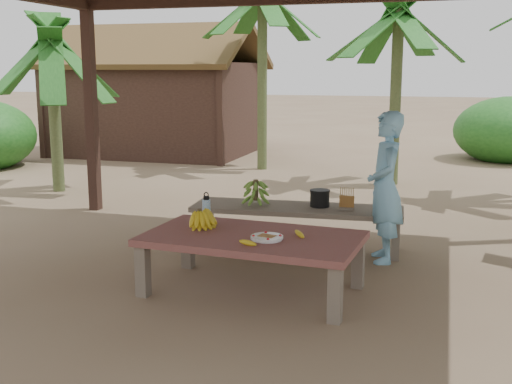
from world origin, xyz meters
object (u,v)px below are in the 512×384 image
(cooking_pot, at_px, (320,199))
(woman, at_px, (385,187))
(work_table, at_px, (252,242))
(bench, at_px, (297,212))
(ripe_banana_bunch, at_px, (199,217))
(water_flask, at_px, (206,210))
(plate, at_px, (267,238))

(cooking_pot, relative_size, woman, 0.14)
(work_table, xyz_separation_m, bench, (0.05, 1.44, -0.04))
(work_table, relative_size, ripe_banana_bunch, 6.38)
(work_table, xyz_separation_m, water_flask, (-0.53, 0.31, 0.18))
(work_table, xyz_separation_m, woman, (0.98, 1.23, 0.31))
(plate, distance_m, cooking_pot, 1.63)
(work_table, relative_size, woman, 1.26)
(bench, height_order, water_flask, water_flask)
(bench, distance_m, plate, 1.56)
(plate, bearing_deg, work_table, 144.26)
(bench, relative_size, woman, 1.51)
(work_table, bearing_deg, ripe_banana_bunch, 170.32)
(bench, relative_size, cooking_pot, 11.07)
(ripe_banana_bunch, distance_m, water_flask, 0.18)
(plate, distance_m, water_flask, 0.81)
(cooking_pot, xyz_separation_m, woman, (0.69, -0.27, 0.20))
(work_table, height_order, woman, woman)
(bench, bearing_deg, cooking_pot, 13.17)
(water_flask, xyz_separation_m, cooking_pot, (0.81, 1.20, -0.08))
(water_flask, relative_size, woman, 0.19)
(water_flask, height_order, cooking_pot, water_flask)
(bench, xyz_separation_m, plate, (0.11, -1.55, 0.12))
(bench, bearing_deg, water_flask, -121.12)
(woman, bearing_deg, bench, -117.18)
(ripe_banana_bunch, bearing_deg, bench, 66.09)
(work_table, bearing_deg, water_flask, 153.89)
(woman, bearing_deg, ripe_banana_bunch, -68.57)
(ripe_banana_bunch, distance_m, cooking_pot, 1.60)
(ripe_banana_bunch, height_order, plate, ripe_banana_bunch)
(bench, distance_m, water_flask, 1.29)
(water_flask, relative_size, cooking_pot, 1.40)
(work_table, distance_m, bench, 1.44)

